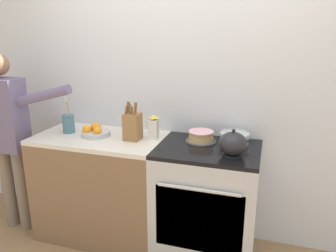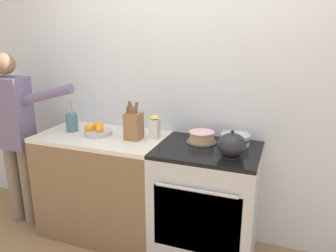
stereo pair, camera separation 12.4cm
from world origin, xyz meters
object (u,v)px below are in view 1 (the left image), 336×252
object	(u,v)px
utensil_crock	(68,123)
milk_carton	(154,127)
stove_range	(206,202)
fruit_bowl	(95,132)
layer_cake	(201,137)
mixing_bowl	(234,138)
knife_block	(133,126)
tea_kettle	(233,144)
person_baker	(8,129)

from	to	relation	value
utensil_crock	milk_carton	xyz separation A→B (m)	(0.75, 0.07, 0.01)
stove_range	utensil_crock	bearing A→B (deg)	179.26
utensil_crock	fruit_bowl	xyz separation A→B (m)	(0.26, -0.01, -0.05)
layer_cake	mixing_bowl	world-z (taller)	same
milk_carton	fruit_bowl	bearing A→B (deg)	-170.84
layer_cake	utensil_crock	xyz separation A→B (m)	(-1.13, -0.10, 0.04)
mixing_bowl	milk_carton	size ratio (longest dim) A/B	1.14
fruit_bowl	milk_carton	xyz separation A→B (m)	(0.49, 0.08, 0.06)
knife_block	utensil_crock	world-z (taller)	utensil_crock
tea_kettle	utensil_crock	size ratio (longest dim) A/B	0.77
tea_kettle	person_baker	xyz separation A→B (m)	(-1.91, -0.04, -0.06)
tea_kettle	mixing_bowl	world-z (taller)	tea_kettle
knife_block	tea_kettle	bearing A→B (deg)	-7.67
utensil_crock	tea_kettle	bearing A→B (deg)	-4.70
fruit_bowl	knife_block	bearing A→B (deg)	1.28
mixing_bowl	person_baker	xyz separation A→B (m)	(-1.90, -0.30, -0.02)
stove_range	milk_carton	bearing A→B (deg)	170.08
stove_range	knife_block	world-z (taller)	knife_block
knife_block	milk_carton	bearing A→B (deg)	24.88
stove_range	mixing_bowl	bearing A→B (deg)	41.59
layer_cake	milk_carton	bearing A→B (deg)	-174.27
fruit_bowl	mixing_bowl	bearing A→B (deg)	7.79
stove_range	knife_block	distance (m)	0.84
stove_range	tea_kettle	distance (m)	0.58
tea_kettle	milk_carton	distance (m)	0.68
layer_cake	knife_block	distance (m)	0.55
utensil_crock	milk_carton	size ratio (longest dim) A/B	1.58
fruit_bowl	person_baker	size ratio (longest dim) A/B	0.15
stove_range	tea_kettle	bearing A→B (deg)	-27.41
mixing_bowl	fruit_bowl	bearing A→B (deg)	-172.21
person_baker	milk_carton	bearing A→B (deg)	3.63
layer_cake	tea_kettle	distance (m)	0.35
tea_kettle	mixing_bowl	xyz separation A→B (m)	(-0.02, 0.26, -0.04)
knife_block	fruit_bowl	world-z (taller)	knife_block
fruit_bowl	person_baker	bearing A→B (deg)	-169.41
fruit_bowl	person_baker	xyz separation A→B (m)	(-0.76, -0.14, -0.01)
stove_range	person_baker	size ratio (longest dim) A/B	0.58
milk_carton	layer_cake	bearing A→B (deg)	5.73
stove_range	fruit_bowl	size ratio (longest dim) A/B	3.86
layer_cake	utensil_crock	size ratio (longest dim) A/B	0.76
tea_kettle	fruit_bowl	world-z (taller)	tea_kettle
stove_range	milk_carton	xyz separation A→B (m)	(-0.46, 0.08, 0.55)
tea_kettle	milk_carton	world-z (taller)	milk_carton
mixing_bowl	knife_block	xyz separation A→B (m)	(-0.79, -0.15, 0.07)
tea_kettle	person_baker	size ratio (longest dim) A/B	0.15
person_baker	fruit_bowl	bearing A→B (deg)	4.19
stove_range	fruit_bowl	world-z (taller)	fruit_bowl
tea_kettle	fruit_bowl	bearing A→B (deg)	174.94
stove_range	mixing_bowl	world-z (taller)	mixing_bowl
layer_cake	mixing_bowl	size ratio (longest dim) A/B	1.06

